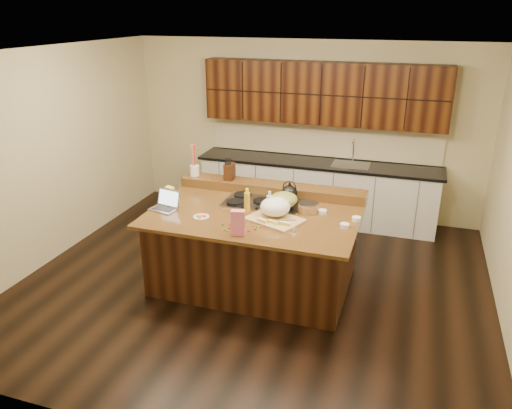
% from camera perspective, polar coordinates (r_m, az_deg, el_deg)
% --- Properties ---
extents(room, '(5.52, 5.02, 2.72)m').
position_cam_1_polar(room, '(5.61, -0.16, 3.15)').
color(room, black).
rests_on(room, ground).
extents(island, '(2.40, 1.60, 0.92)m').
position_cam_1_polar(island, '(5.95, -0.15, -4.97)').
color(island, black).
rests_on(island, ground).
extents(back_ledge, '(2.40, 0.30, 0.12)m').
position_cam_1_polar(back_ledge, '(6.37, 1.82, 1.88)').
color(back_ledge, black).
rests_on(back_ledge, island).
extents(cooktop, '(0.92, 0.52, 0.05)m').
position_cam_1_polar(cooktop, '(6.02, 0.74, 0.26)').
color(cooktop, gray).
rests_on(cooktop, island).
extents(back_counter, '(3.70, 0.66, 2.40)m').
position_cam_1_polar(back_counter, '(7.71, 7.19, 5.28)').
color(back_counter, silver).
rests_on(back_counter, ground).
extents(kettle, '(0.20, 0.20, 0.17)m').
position_cam_1_polar(kettle, '(6.02, 3.84, 1.39)').
color(kettle, black).
rests_on(kettle, cooktop).
extents(green_bowl, '(0.42, 0.42, 0.18)m').
position_cam_1_polar(green_bowl, '(5.79, 3.19, 0.57)').
color(green_bowl, olive).
rests_on(green_bowl, cooktop).
extents(laptop, '(0.35, 0.30, 0.21)m').
position_cam_1_polar(laptop, '(5.95, -10.26, 0.06)').
color(laptop, '#B7B7BC').
rests_on(laptop, island).
extents(oil_bottle, '(0.08, 0.08, 0.27)m').
position_cam_1_polar(oil_bottle, '(5.64, -1.03, 0.07)').
color(oil_bottle, gold).
rests_on(oil_bottle, island).
extents(vinegar_bottle, '(0.08, 0.08, 0.25)m').
position_cam_1_polar(vinegar_bottle, '(5.61, 1.56, -0.17)').
color(vinegar_bottle, silver).
rests_on(vinegar_bottle, island).
extents(wooden_tray, '(0.70, 0.61, 0.24)m').
position_cam_1_polar(wooden_tray, '(5.57, 2.20, -0.60)').
color(wooden_tray, tan).
rests_on(wooden_tray, island).
extents(ramekin_a, '(0.12, 0.12, 0.04)m').
position_cam_1_polar(ramekin_a, '(5.45, 10.11, -2.39)').
color(ramekin_a, white).
rests_on(ramekin_a, island).
extents(ramekin_b, '(0.10, 0.10, 0.04)m').
position_cam_1_polar(ramekin_b, '(5.64, 11.40, -1.63)').
color(ramekin_b, white).
rests_on(ramekin_b, island).
extents(ramekin_c, '(0.10, 0.10, 0.04)m').
position_cam_1_polar(ramekin_c, '(5.77, 7.60, -0.82)').
color(ramekin_c, white).
rests_on(ramekin_c, island).
extents(strainer_bowl, '(0.26, 0.26, 0.09)m').
position_cam_1_polar(strainer_bowl, '(5.80, 6.02, -0.40)').
color(strainer_bowl, '#996B3F').
rests_on(strainer_bowl, island).
extents(kitchen_timer, '(0.10, 0.10, 0.07)m').
position_cam_1_polar(kitchen_timer, '(5.27, 4.45, -2.80)').
color(kitchen_timer, silver).
rests_on(kitchen_timer, island).
extents(pink_bag, '(0.16, 0.11, 0.27)m').
position_cam_1_polar(pink_bag, '(5.16, -2.06, -2.09)').
color(pink_bag, pink).
rests_on(pink_bag, island).
extents(candy_plate, '(0.20, 0.20, 0.01)m').
position_cam_1_polar(candy_plate, '(5.67, -6.29, -1.39)').
color(candy_plate, white).
rests_on(candy_plate, island).
extents(package_box, '(0.12, 0.10, 0.14)m').
position_cam_1_polar(package_box, '(6.27, -9.83, 1.37)').
color(package_box, '#F6EE56').
rests_on(package_box, island).
extents(utensil_crock, '(0.15, 0.15, 0.14)m').
position_cam_1_polar(utensil_crock, '(6.69, -7.02, 3.87)').
color(utensil_crock, white).
rests_on(utensil_crock, back_ledge).
extents(knife_block, '(0.11, 0.17, 0.21)m').
position_cam_1_polar(knife_block, '(6.49, -3.04, 3.78)').
color(knife_block, black).
rests_on(knife_block, back_ledge).
extents(gumdrop_0, '(0.02, 0.02, 0.02)m').
position_cam_1_polar(gumdrop_0, '(5.37, 0.54, -2.57)').
color(gumdrop_0, red).
rests_on(gumdrop_0, island).
extents(gumdrop_1, '(0.02, 0.02, 0.02)m').
position_cam_1_polar(gumdrop_1, '(5.28, -3.21, -3.00)').
color(gumdrop_1, '#198C26').
rests_on(gumdrop_1, island).
extents(gumdrop_2, '(0.02, 0.02, 0.02)m').
position_cam_1_polar(gumdrop_2, '(5.43, -2.98, -2.29)').
color(gumdrop_2, red).
rests_on(gumdrop_2, island).
extents(gumdrop_3, '(0.02, 0.02, 0.02)m').
position_cam_1_polar(gumdrop_3, '(5.21, -1.71, -3.36)').
color(gumdrop_3, '#198C26').
rests_on(gumdrop_3, island).
extents(gumdrop_4, '(0.02, 0.02, 0.02)m').
position_cam_1_polar(gumdrop_4, '(5.31, -0.08, -2.84)').
color(gumdrop_4, red).
rests_on(gumdrop_4, island).
extents(gumdrop_5, '(0.02, 0.02, 0.02)m').
position_cam_1_polar(gumdrop_5, '(5.30, -3.55, -2.95)').
color(gumdrop_5, '#198C26').
rests_on(gumdrop_5, island).
extents(gumdrop_6, '(0.02, 0.02, 0.02)m').
position_cam_1_polar(gumdrop_6, '(5.24, -1.48, -3.17)').
color(gumdrop_6, red).
rests_on(gumdrop_6, island).
extents(gumdrop_7, '(0.02, 0.02, 0.02)m').
position_cam_1_polar(gumdrop_7, '(5.37, 0.12, -2.54)').
color(gumdrop_7, '#198C26').
rests_on(gumdrop_7, island).
extents(gumdrop_8, '(0.02, 0.02, 0.02)m').
position_cam_1_polar(gumdrop_8, '(5.27, -0.87, -3.05)').
color(gumdrop_8, red).
rests_on(gumdrop_8, island).
extents(gumdrop_9, '(0.02, 0.02, 0.02)m').
position_cam_1_polar(gumdrop_9, '(5.43, -3.83, -2.32)').
color(gumdrop_9, '#198C26').
rests_on(gumdrop_9, island).
extents(gumdrop_10, '(0.02, 0.02, 0.02)m').
position_cam_1_polar(gumdrop_10, '(5.35, -3.08, -2.70)').
color(gumdrop_10, red).
rests_on(gumdrop_10, island).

